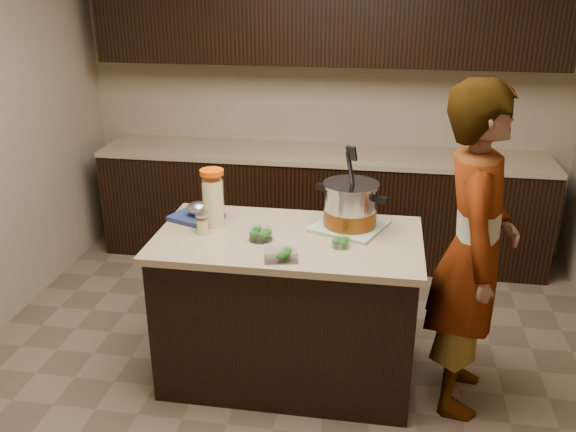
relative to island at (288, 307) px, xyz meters
name	(u,v)px	position (x,y,z in m)	size (l,w,h in m)	color
ground_plane	(288,372)	(0.00, 0.00, -0.45)	(4.00, 4.00, 0.00)	brown
room_shell	(288,87)	(0.00, 0.00, 1.26)	(4.04, 4.04, 2.72)	tan
back_cabinets	(322,146)	(0.00, 1.74, 0.49)	(3.60, 0.63, 2.33)	black
island	(288,307)	(0.00, 0.00, 0.00)	(1.46, 0.81, 0.90)	black
dish_towel	(349,226)	(0.32, 0.17, 0.46)	(0.36, 0.36, 0.02)	#60895C
stock_pot	(350,207)	(0.32, 0.17, 0.57)	(0.42, 0.42, 0.45)	#B7B7BC
lemonade_pitcher	(213,200)	(-0.44, 0.10, 0.60)	(0.14, 0.14, 0.32)	#EADD8F
mason_jar	(202,224)	(-0.48, -0.03, 0.50)	(0.09, 0.09, 0.12)	#EADD8F
broccoli_tub_left	(261,235)	(-0.14, -0.07, 0.48)	(0.17, 0.17, 0.06)	silver
broccoli_tub_right	(341,243)	(0.30, -0.09, 0.47)	(0.13, 0.13, 0.05)	silver
broccoli_tub_rect	(281,255)	(0.01, -0.29, 0.47)	(0.19, 0.15, 0.06)	silver
blue_tray	(197,214)	(-0.56, 0.15, 0.48)	(0.33, 0.30, 0.10)	navy
person	(473,252)	(0.98, -0.04, 0.44)	(0.65, 0.43, 1.79)	gray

